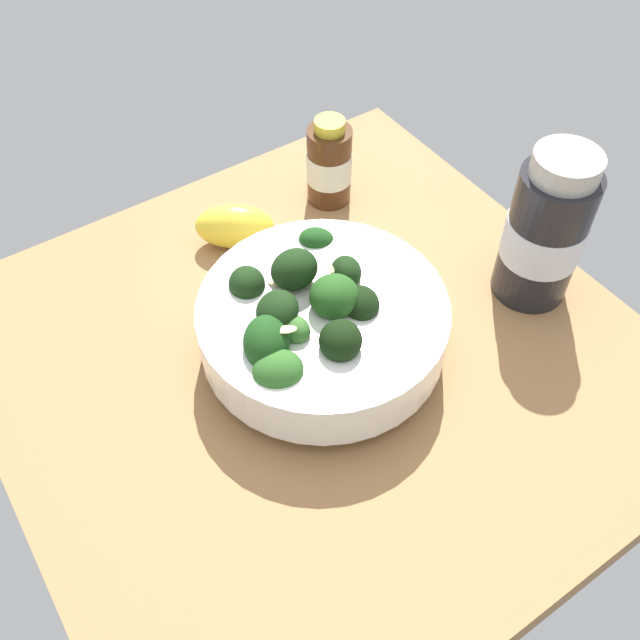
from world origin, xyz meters
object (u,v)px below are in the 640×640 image
object	(u,v)px
bottle_tall	(545,232)
bottle_short	(329,164)
lemon_wedge	(235,226)
bowl_of_broccoli	(317,319)

from	to	relation	value
bottle_tall	bottle_short	size ratio (longest dim) A/B	1.59
lemon_wedge	bottle_tall	world-z (taller)	bottle_tall
bottle_short	bottle_tall	bearing A→B (deg)	21.25
lemon_wedge	bottle_short	size ratio (longest dim) A/B	0.81
bottle_tall	lemon_wedge	bearing A→B (deg)	-135.94
bowl_of_broccoli	bottle_tall	world-z (taller)	bottle_tall
bowl_of_broccoli	bottle_short	size ratio (longest dim) A/B	2.19
bowl_of_broccoli	lemon_wedge	size ratio (longest dim) A/B	2.71
bowl_of_broccoli	lemon_wedge	xyz separation A→B (cm)	(-16.72, 0.74, -1.89)
lemon_wedge	bottle_tall	xyz separation A→B (cm)	(22.06, 21.34, 5.16)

